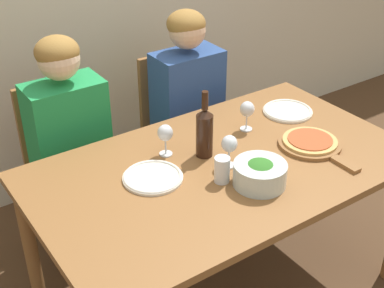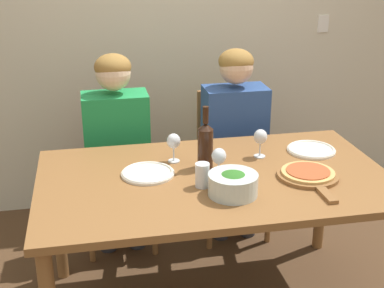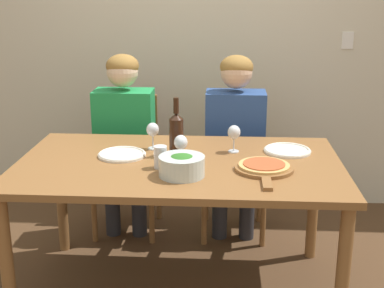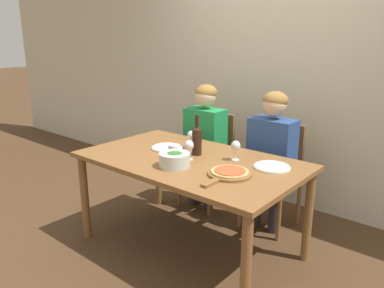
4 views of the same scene
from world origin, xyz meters
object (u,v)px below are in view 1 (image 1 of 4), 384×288
at_px(person_woman, 70,131).
at_px(wine_bottle, 205,131).
at_px(broccoli_bowl, 260,174).
at_px(water_tumbler, 222,170).
at_px(person_man, 189,96).
at_px(chair_right, 179,125).
at_px(wine_glass_left, 165,134).
at_px(chair_left, 66,162).
at_px(pizza_on_board, 311,143).
at_px(dinner_plate_right, 288,111).
at_px(dinner_plate_left, 153,177).
at_px(wine_glass_centre, 229,145).
at_px(wine_glass_right, 247,110).

distance_m(person_woman, wine_bottle, 0.73).
height_order(broccoli_bowl, water_tumbler, water_tumbler).
relative_size(person_woman, person_man, 1.00).
bearing_deg(chair_right, wine_glass_left, -127.48).
xyz_separation_m(chair_left, pizza_on_board, (0.85, -0.93, 0.28)).
xyz_separation_m(wine_bottle, water_tumbler, (-0.06, -0.21, -0.07)).
relative_size(chair_right, dinner_plate_right, 3.56).
xyz_separation_m(wine_bottle, pizza_on_board, (0.45, -0.22, -0.11)).
relative_size(wine_bottle, dinner_plate_left, 1.23).
bearing_deg(pizza_on_board, wine_glass_centre, 168.66).
distance_m(dinner_plate_right, wine_glass_right, 0.31).
height_order(person_man, dinner_plate_left, person_man).
bearing_deg(person_woman, broccoli_bowl, -63.64).
bearing_deg(person_man, wine_glass_right, -91.82).
relative_size(person_man, wine_bottle, 3.85).
bearing_deg(water_tumbler, pizza_on_board, -0.89).
bearing_deg(pizza_on_board, chair_right, 97.99).
distance_m(wine_glass_right, water_tumbler, 0.47).
distance_m(broccoli_bowl, dinner_plate_right, 0.69).
bearing_deg(chair_left, broccoli_bowl, -66.17).
bearing_deg(chair_left, person_woman, -90.00).
distance_m(wine_bottle, wine_glass_left, 0.18).
bearing_deg(wine_glass_left, broccoli_bowl, -64.96).
xyz_separation_m(broccoli_bowl, pizza_on_board, (0.40, 0.10, -0.04)).
distance_m(chair_right, person_woman, 0.77).
distance_m(chair_left, dinner_plate_left, 0.80).
bearing_deg(dinner_plate_right, chair_left, 148.45).
height_order(chair_right, person_woman, person_woman).
distance_m(person_woman, water_tumbler, 0.88).
bearing_deg(dinner_plate_left, dinner_plate_right, 8.14).
distance_m(dinner_plate_left, wine_glass_right, 0.62).
xyz_separation_m(person_woman, wine_glass_right, (0.71, -0.52, 0.13)).
distance_m(person_man, wine_glass_left, 0.69).
relative_size(chair_left, wine_glass_centre, 6.05).
bearing_deg(wine_glass_centre, water_tumbler, -141.54).
bearing_deg(pizza_on_board, person_man, 99.07).
xyz_separation_m(person_man, water_tumbler, (-0.39, -0.81, 0.08)).
height_order(wine_bottle, dinner_plate_right, wine_bottle).
distance_m(chair_right, wine_glass_right, 0.73).
relative_size(person_woman, dinner_plate_right, 4.73).
distance_m(chair_right, water_tumbler, 1.05).
bearing_deg(chair_right, pizza_on_board, -82.01).
bearing_deg(wine_bottle, dinner_plate_right, 8.96).
bearing_deg(wine_glass_right, chair_right, 88.50).
xyz_separation_m(dinner_plate_left, water_tumbler, (0.23, -0.18, 0.05)).
xyz_separation_m(wine_glass_right, water_tumbler, (-0.37, -0.29, -0.05)).
bearing_deg(wine_glass_left, person_man, 46.78).
height_order(person_woman, wine_glass_left, person_woman).
bearing_deg(dinner_plate_right, pizza_on_board, -115.25).
xyz_separation_m(person_man, dinner_plate_left, (-0.61, -0.63, 0.03)).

